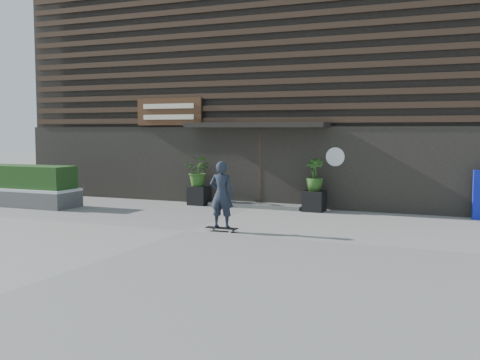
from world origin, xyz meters
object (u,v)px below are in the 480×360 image
at_px(planter_pot_left, 199,195).
at_px(raised_bed, 26,198).
at_px(planter_pot_right, 314,201).
at_px(skateboarder, 222,195).

bearing_deg(planter_pot_left, raised_bed, -154.52).
relative_size(planter_pot_right, raised_bed, 0.17).
bearing_deg(raised_bed, planter_pot_left, 25.48).
xyz_separation_m(planter_pot_left, planter_pot_right, (3.80, 0.00, 0.00)).
bearing_deg(planter_pot_right, raised_bed, -164.92).
height_order(planter_pot_left, planter_pot_right, same).
height_order(planter_pot_left, skateboarder, skateboarder).
xyz_separation_m(planter_pot_right, raised_bed, (-8.74, -2.36, -0.05)).
distance_m(planter_pot_left, skateboarder, 4.98).
bearing_deg(skateboarder, planter_pot_left, 123.05).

